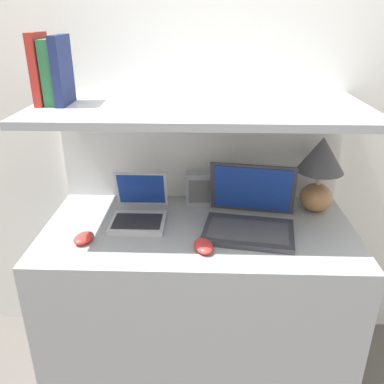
{
  "coord_description": "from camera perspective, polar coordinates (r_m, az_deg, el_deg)",
  "views": [
    {
      "loc": [
        0.02,
        -1.13,
        1.57
      ],
      "look_at": [
        -0.03,
        0.31,
        0.94
      ],
      "focal_mm": 38.0,
      "sensor_mm": 36.0,
      "label": 1
    }
  ],
  "objects": [
    {
      "name": "laptop_large",
      "position": [
        1.63,
        8.09,
        -3.54
      ],
      "size": [
        0.39,
        0.35,
        0.24
      ],
      "color": "#333338",
      "rests_on": "desk"
    },
    {
      "name": "router_box",
      "position": [
        1.81,
        0.99,
        0.42
      ],
      "size": [
        0.12,
        0.06,
        0.15
      ],
      "color": "gray",
      "rests_on": "desk"
    },
    {
      "name": "book_green",
      "position": [
        1.62,
        -19.14,
        15.57
      ],
      "size": [
        0.04,
        0.12,
        0.23
      ],
      "color": "#2D7042",
      "rests_on": "shelf"
    },
    {
      "name": "computer_mouse",
      "position": [
        1.49,
        1.63,
        -7.57
      ],
      "size": [
        0.09,
        0.12,
        0.03
      ],
      "color": "red",
      "rests_on": "desk"
    },
    {
      "name": "desk",
      "position": [
        1.86,
        0.84,
        -15.63
      ],
      "size": [
        1.25,
        0.62,
        0.78
      ],
      "color": "#999EA3",
      "rests_on": "ground_plane"
    },
    {
      "name": "table_lamp",
      "position": [
        1.79,
        17.53,
        3.32
      ],
      "size": [
        0.2,
        0.2,
        0.33
      ],
      "color": "#B27A4C",
      "rests_on": "desk"
    },
    {
      "name": "shelf",
      "position": [
        1.54,
        1.09,
        11.59
      ],
      "size": [
        1.25,
        0.55,
        0.03
      ],
      "color": "#999EA3",
      "rests_on": "back_riser"
    },
    {
      "name": "second_mouse",
      "position": [
        1.59,
        -14.95,
        -6.26
      ],
      "size": [
        0.09,
        0.11,
        0.03
      ],
      "color": "red",
      "rests_on": "desk"
    },
    {
      "name": "wall_back",
      "position": [
        1.85,
        1.24,
        12.18
      ],
      "size": [
        6.0,
        0.05,
        2.4
      ],
      "color": "white",
      "rests_on": "ground_plane"
    },
    {
      "name": "laptop_small",
      "position": [
        1.7,
        -7.44,
        -2.71
      ],
      "size": [
        0.22,
        0.26,
        0.19
      ],
      "color": "silver",
      "rests_on": "desk"
    },
    {
      "name": "book_red",
      "position": [
        1.64,
        -20.52,
        15.84
      ],
      "size": [
        0.03,
        0.14,
        0.25
      ],
      "color": "#A82823",
      "rests_on": "shelf"
    },
    {
      "name": "book_navy",
      "position": [
        1.61,
        -17.74,
        15.94
      ],
      "size": [
        0.03,
        0.16,
        0.24
      ],
      "color": "navy",
      "rests_on": "shelf"
    },
    {
      "name": "back_riser",
      "position": [
        2.01,
        1.08,
        -4.63
      ],
      "size": [
        1.25,
        0.04,
        1.23
      ],
      "color": "white",
      "rests_on": "ground_plane"
    }
  ]
}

